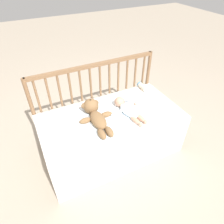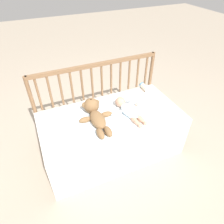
% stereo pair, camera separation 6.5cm
% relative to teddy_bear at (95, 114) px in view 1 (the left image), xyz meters
% --- Properties ---
extents(ground_plane, '(12.00, 12.00, 0.00)m').
position_rel_teddy_bear_xyz_m(ground_plane, '(0.15, -0.03, -0.52)').
color(ground_plane, tan).
extents(crib_mattress, '(1.33, 0.69, 0.46)m').
position_rel_teddy_bear_xyz_m(crib_mattress, '(0.15, -0.03, -0.29)').
color(crib_mattress, white).
rests_on(crib_mattress, ground_plane).
extents(crib_rail, '(1.33, 0.04, 0.84)m').
position_rel_teddy_bear_xyz_m(crib_rail, '(0.15, 0.34, 0.09)').
color(crib_rail, brown).
rests_on(crib_rail, ground_plane).
extents(blanket, '(0.88, 0.57, 0.01)m').
position_rel_teddy_bear_xyz_m(blanket, '(0.16, -0.07, -0.05)').
color(blanket, white).
rests_on(blanket, crib_mattress).
extents(teddy_bear, '(0.32, 0.48, 0.15)m').
position_rel_teddy_bear_xyz_m(teddy_bear, '(0.00, 0.00, 0.00)').
color(teddy_bear, olive).
rests_on(teddy_bear, crib_mattress).
extents(baby, '(0.33, 0.42, 0.10)m').
position_rel_teddy_bear_xyz_m(baby, '(0.31, -0.05, -0.02)').
color(baby, white).
rests_on(baby, crib_mattress).
extents(baby_bottle, '(0.06, 0.16, 0.06)m').
position_rel_teddy_bear_xyz_m(baby_bottle, '(0.67, 0.26, -0.03)').
color(baby_bottle, '#F4E5CC').
rests_on(baby_bottle, crib_mattress).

